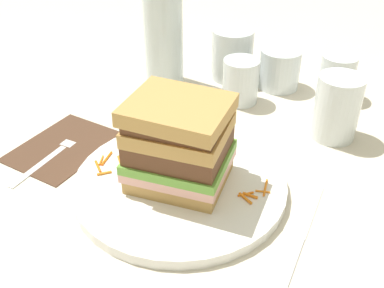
{
  "coord_description": "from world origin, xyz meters",
  "views": [
    {
      "loc": [
        0.28,
        -0.39,
        0.4
      ],
      "look_at": [
        0.01,
        0.04,
        0.05
      ],
      "focal_mm": 42.85,
      "sensor_mm": 36.0,
      "label": 1
    }
  ],
  "objects_px": {
    "empty_tumbler_3": "(281,69)",
    "napkin_dark": "(64,146)",
    "empty_tumbler_1": "(232,54)",
    "knife": "(298,239)",
    "empty_tumbler_2": "(241,81)",
    "juice_glass": "(336,110)",
    "sandwich": "(179,143)",
    "empty_tumbler_0": "(337,77)",
    "main_plate": "(180,184)",
    "fork": "(54,152)",
    "water_bottle": "(163,23)"
  },
  "relations": [
    {
      "from": "empty_tumbler_3",
      "to": "main_plate",
      "type": "bearing_deg",
      "value": -88.75
    },
    {
      "from": "empty_tumbler_2",
      "to": "juice_glass",
      "type": "bearing_deg",
      "value": -7.15
    },
    {
      "from": "fork",
      "to": "empty_tumbler_2",
      "type": "distance_m",
      "value": 0.34
    },
    {
      "from": "fork",
      "to": "juice_glass",
      "type": "relative_size",
      "value": 1.64
    },
    {
      "from": "main_plate",
      "to": "juice_glass",
      "type": "xyz_separation_m",
      "value": [
        0.13,
        0.24,
        0.04
      ]
    },
    {
      "from": "main_plate",
      "to": "knife",
      "type": "bearing_deg",
      "value": -1.26
    },
    {
      "from": "empty_tumbler_0",
      "to": "napkin_dark",
      "type": "bearing_deg",
      "value": -127.45
    },
    {
      "from": "sandwich",
      "to": "empty_tumbler_0",
      "type": "relative_size",
      "value": 1.88
    },
    {
      "from": "empty_tumbler_3",
      "to": "napkin_dark",
      "type": "bearing_deg",
      "value": -118.34
    },
    {
      "from": "empty_tumbler_0",
      "to": "main_plate",
      "type": "bearing_deg",
      "value": -103.73
    },
    {
      "from": "water_bottle",
      "to": "empty_tumbler_2",
      "type": "distance_m",
      "value": 0.17
    },
    {
      "from": "napkin_dark",
      "to": "fork",
      "type": "height_order",
      "value": "fork"
    },
    {
      "from": "knife",
      "to": "juice_glass",
      "type": "height_order",
      "value": "juice_glass"
    },
    {
      "from": "empty_tumbler_2",
      "to": "empty_tumbler_3",
      "type": "bearing_deg",
      "value": 66.36
    },
    {
      "from": "empty_tumbler_3",
      "to": "empty_tumbler_0",
      "type": "bearing_deg",
      "value": 11.46
    },
    {
      "from": "fork",
      "to": "napkin_dark",
      "type": "bearing_deg",
      "value": 95.25
    },
    {
      "from": "sandwich",
      "to": "empty_tumbler_0",
      "type": "bearing_deg",
      "value": 76.36
    },
    {
      "from": "napkin_dark",
      "to": "empty_tumbler_2",
      "type": "bearing_deg",
      "value": 60.24
    },
    {
      "from": "knife",
      "to": "napkin_dark",
      "type": "bearing_deg",
      "value": -178.24
    },
    {
      "from": "sandwich",
      "to": "fork",
      "type": "height_order",
      "value": "sandwich"
    },
    {
      "from": "empty_tumbler_1",
      "to": "empty_tumbler_3",
      "type": "distance_m",
      "value": 0.1
    },
    {
      "from": "water_bottle",
      "to": "juice_glass",
      "type": "bearing_deg",
      "value": -2.17
    },
    {
      "from": "juice_glass",
      "to": "knife",
      "type": "bearing_deg",
      "value": -80.38
    },
    {
      "from": "juice_glass",
      "to": "empty_tumbler_3",
      "type": "distance_m",
      "value": 0.18
    },
    {
      "from": "main_plate",
      "to": "empty_tumbler_2",
      "type": "xyz_separation_m",
      "value": [
        -0.05,
        0.26,
        0.03
      ]
    },
    {
      "from": "napkin_dark",
      "to": "water_bottle",
      "type": "distance_m",
      "value": 0.29
    },
    {
      "from": "empty_tumbler_0",
      "to": "empty_tumbler_3",
      "type": "distance_m",
      "value": 0.1
    },
    {
      "from": "main_plate",
      "to": "napkin_dark",
      "type": "xyz_separation_m",
      "value": [
        -0.2,
        -0.02,
        -0.01
      ]
    },
    {
      "from": "empty_tumbler_1",
      "to": "napkin_dark",
      "type": "bearing_deg",
      "value": -105.71
    },
    {
      "from": "knife",
      "to": "juice_glass",
      "type": "relative_size",
      "value": 1.97
    },
    {
      "from": "main_plate",
      "to": "sandwich",
      "type": "height_order",
      "value": "sandwich"
    },
    {
      "from": "sandwich",
      "to": "fork",
      "type": "xyz_separation_m",
      "value": [
        -0.2,
        -0.04,
        -0.07
      ]
    },
    {
      "from": "knife",
      "to": "empty_tumbler_0",
      "type": "distance_m",
      "value": 0.38
    },
    {
      "from": "knife",
      "to": "empty_tumbler_0",
      "type": "xyz_separation_m",
      "value": [
        -0.08,
        0.37,
        0.04
      ]
    },
    {
      "from": "sandwich",
      "to": "knife",
      "type": "distance_m",
      "value": 0.19
    },
    {
      "from": "empty_tumbler_0",
      "to": "empty_tumbler_1",
      "type": "distance_m",
      "value": 0.2
    },
    {
      "from": "napkin_dark",
      "to": "juice_glass",
      "type": "height_order",
      "value": "juice_glass"
    },
    {
      "from": "napkin_dark",
      "to": "empty_tumbler_2",
      "type": "xyz_separation_m",
      "value": [
        0.16,
        0.28,
        0.04
      ]
    },
    {
      "from": "fork",
      "to": "empty_tumbler_2",
      "type": "height_order",
      "value": "empty_tumbler_2"
    },
    {
      "from": "empty_tumbler_2",
      "to": "empty_tumbler_3",
      "type": "height_order",
      "value": "empty_tumbler_2"
    },
    {
      "from": "juice_glass",
      "to": "empty_tumbler_1",
      "type": "bearing_deg",
      "value": 157.21
    },
    {
      "from": "napkin_dark",
      "to": "knife",
      "type": "distance_m",
      "value": 0.38
    },
    {
      "from": "empty_tumbler_1",
      "to": "empty_tumbler_3",
      "type": "bearing_deg",
      "value": 7.06
    },
    {
      "from": "napkin_dark",
      "to": "empty_tumbler_1",
      "type": "relative_size",
      "value": 1.61
    },
    {
      "from": "fork",
      "to": "water_bottle",
      "type": "distance_m",
      "value": 0.31
    },
    {
      "from": "water_bottle",
      "to": "empty_tumbler_3",
      "type": "height_order",
      "value": "water_bottle"
    },
    {
      "from": "water_bottle",
      "to": "empty_tumbler_1",
      "type": "distance_m",
      "value": 0.15
    },
    {
      "from": "napkin_dark",
      "to": "empty_tumbler_1",
      "type": "height_order",
      "value": "empty_tumbler_1"
    },
    {
      "from": "juice_glass",
      "to": "napkin_dark",
      "type": "bearing_deg",
      "value": -142.8
    },
    {
      "from": "empty_tumbler_1",
      "to": "empty_tumbler_2",
      "type": "relative_size",
      "value": 1.23
    }
  ]
}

